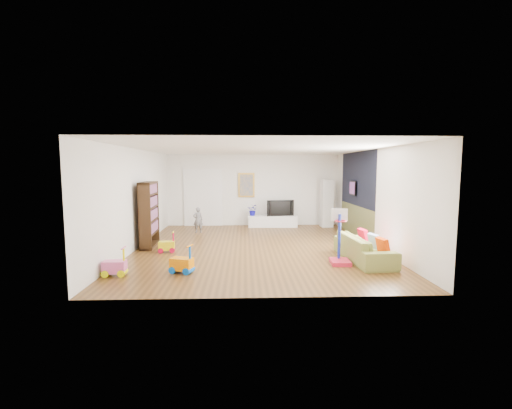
{
  "coord_description": "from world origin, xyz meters",
  "views": [
    {
      "loc": [
        -0.34,
        -9.31,
        2.17
      ],
      "look_at": [
        0.0,
        0.4,
        1.15
      ],
      "focal_mm": 24.0,
      "sensor_mm": 36.0,
      "label": 1
    }
  ],
  "objects_px": {
    "sofa": "(364,248)",
    "basketball_hoop": "(341,237)",
    "media_console": "(273,221)",
    "bookshelf": "(149,214)"
  },
  "relations": [
    {
      "from": "sofa",
      "to": "basketball_hoop",
      "type": "height_order",
      "value": "basketball_hoop"
    },
    {
      "from": "sofa",
      "to": "basketball_hoop",
      "type": "bearing_deg",
      "value": 110.11
    },
    {
      "from": "sofa",
      "to": "basketball_hoop",
      "type": "distance_m",
      "value": 0.78
    },
    {
      "from": "basketball_hoop",
      "to": "bookshelf",
      "type": "bearing_deg",
      "value": 161.37
    },
    {
      "from": "media_console",
      "to": "bookshelf",
      "type": "relative_size",
      "value": 1.0
    },
    {
      "from": "bookshelf",
      "to": "basketball_hoop",
      "type": "relative_size",
      "value": 1.43
    },
    {
      "from": "sofa",
      "to": "basketball_hoop",
      "type": "relative_size",
      "value": 1.6
    },
    {
      "from": "media_console",
      "to": "sofa",
      "type": "relative_size",
      "value": 0.9
    },
    {
      "from": "media_console",
      "to": "bookshelf",
      "type": "height_order",
      "value": "bookshelf"
    },
    {
      "from": "bookshelf",
      "to": "sofa",
      "type": "distance_m",
      "value": 5.78
    }
  ]
}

